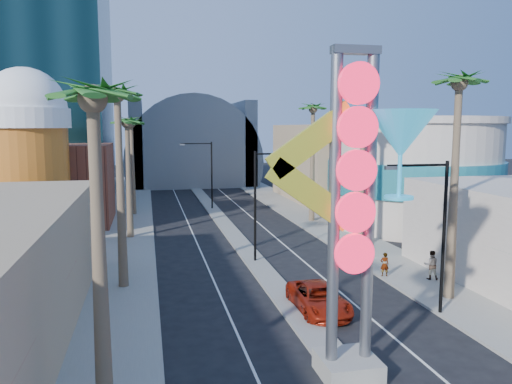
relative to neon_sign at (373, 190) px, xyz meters
name	(u,v)px	position (x,y,z in m)	size (l,w,h in m)	color
sidewalk_west	(127,227)	(-10.32, 32.04, -7.23)	(5.00, 100.00, 0.15)	gray
sidewalk_east	(313,219)	(8.68, 32.04, -7.23)	(5.00, 100.00, 0.15)	gray
median	(219,218)	(-0.82, 35.04, -7.23)	(1.60, 84.00, 0.15)	gray
brick_filler_west	(59,185)	(-16.82, 35.04, -3.31)	(10.00, 10.00, 8.00)	brown
filler_east	(328,163)	(15.18, 45.04, -2.31)	(10.00, 20.00, 10.00)	tan
beer_mug	(28,150)	(-17.82, 27.04, 0.54)	(7.00, 7.00, 14.50)	#B86818
turquoise_building	(413,173)	(17.18, 27.04, -2.06)	(16.60, 16.60, 10.60)	beige
canopy	(191,159)	(-0.82, 69.04, -3.00)	(22.00, 16.00, 22.00)	slate
neon_sign	(373,190)	(0.00, 0.00, 0.00)	(6.53, 2.60, 12.55)	gray
streetlight_0	(263,195)	(-0.27, 17.04, -2.43)	(3.79, 0.25, 8.00)	black
streetlight_1	(207,169)	(-1.36, 41.04, -2.43)	(3.79, 0.25, 8.00)	black
streetlight_2	(436,224)	(5.91, 5.04, -2.47)	(3.45, 0.25, 8.00)	black
palm_0	(93,118)	(-9.82, -0.96, 2.62)	(2.40, 2.40, 11.70)	brown
palm_1	(118,107)	(-9.82, 13.04, 3.52)	(2.40, 2.40, 12.70)	brown
palm_2	(127,129)	(-9.82, 27.04, 2.17)	(2.40, 2.40, 11.20)	brown
palm_3	(131,129)	(-9.82, 39.04, 2.17)	(2.40, 2.40, 11.20)	brown
palm_5	(459,97)	(8.18, 7.04, 3.96)	(2.40, 2.40, 13.20)	brown
palm_6	(363,124)	(8.18, 19.04, 2.62)	(2.40, 2.40, 11.70)	brown
palm_7	(313,116)	(8.18, 31.04, 3.52)	(2.40, 2.40, 12.70)	brown
red_pickup	(319,298)	(0.38, 6.85, -6.59)	(2.38, 5.15, 1.43)	#9E1E0C
pedestrian_a	(385,264)	(6.48, 11.49, -6.38)	(0.57, 0.37, 1.56)	gray
pedestrian_b	(431,265)	(9.05, 10.26, -6.23)	(0.90, 0.70, 1.85)	gray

